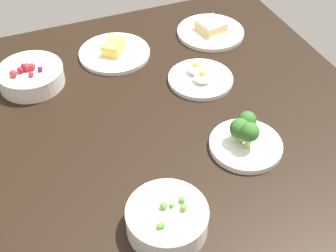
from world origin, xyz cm
name	(u,v)px	position (x,y,z in cm)	size (l,w,h in cm)	color
dining_table	(168,138)	(0.00, 0.00, 2.00)	(117.03, 108.57, 4.00)	black
plate_eggs	(200,78)	(-15.50, 15.76, 5.13)	(17.81, 17.81, 4.63)	white
bowl_berries	(31,75)	(-31.44, -27.20, 6.81)	(17.64, 17.64, 6.90)	white
plate_broccoli	(245,139)	(11.32, 14.80, 6.50)	(17.11, 17.11, 8.41)	white
plate_cheese	(114,52)	(-36.26, -2.39, 5.06)	(20.80, 20.80, 4.51)	white
bowl_peas	(167,218)	(25.39, -10.43, 7.05)	(16.33, 16.33, 6.87)	white
plate_sandwich	(211,31)	(-36.03, 28.80, 5.20)	(20.79, 20.79, 4.46)	white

